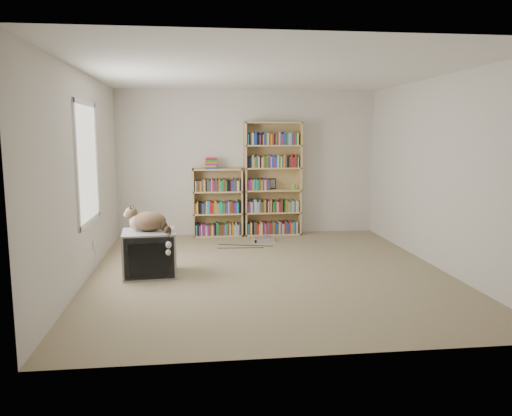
{
  "coord_description": "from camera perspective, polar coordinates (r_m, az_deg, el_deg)",
  "views": [
    {
      "loc": [
        -0.91,
        -6.18,
        1.76
      ],
      "look_at": [
        -0.04,
        1.0,
        0.68
      ],
      "focal_mm": 35.0,
      "sensor_mm": 36.0,
      "label": 1
    }
  ],
  "objects": [
    {
      "name": "wall_outlet",
      "position": [
        6.83,
        -18.01,
        -4.08
      ],
      "size": [
        0.01,
        0.08,
        0.13
      ],
      "primitive_type": "cube",
      "color": "silver",
      "rests_on": "wall_left"
    },
    {
      "name": "wall_right",
      "position": [
        6.96,
        20.15,
        3.79
      ],
      "size": [
        0.02,
        5.0,
        2.5
      ],
      "primitive_type": "cube",
      "color": "beige",
      "rests_on": "floor"
    },
    {
      "name": "bookcase_tall",
      "position": [
        8.68,
        1.91,
        2.98
      ],
      "size": [
        0.98,
        0.3,
        1.95
      ],
      "color": "tan",
      "rests_on": "floor"
    },
    {
      "name": "wall_back",
      "position": [
        8.74,
        -0.93,
        5.16
      ],
      "size": [
        4.5,
        0.02,
        2.5
      ],
      "primitive_type": "cube",
      "color": "beige",
      "rests_on": "floor"
    },
    {
      "name": "bookcase_short",
      "position": [
        8.64,
        -4.41,
        0.32
      ],
      "size": [
        0.85,
        0.3,
        1.17
      ],
      "color": "tan",
      "rests_on": "floor"
    },
    {
      "name": "wall_front",
      "position": [
        3.83,
        6.89,
        0.78
      ],
      "size": [
        4.5,
        0.02,
        2.5
      ],
      "primitive_type": "cube",
      "color": "beige",
      "rests_on": "floor"
    },
    {
      "name": "green_mug",
      "position": [
        8.74,
        4.31,
        2.45
      ],
      "size": [
        0.08,
        0.08,
        0.09
      ],
      "primitive_type": "cylinder",
      "color": "#6FB533",
      "rests_on": "bookcase_tall"
    },
    {
      "name": "window",
      "position": [
        6.53,
        -18.72,
        4.9
      ],
      "size": [
        0.02,
        1.22,
        1.52
      ],
      "primitive_type": "cube",
      "color": "white",
      "rests_on": "wall_left"
    },
    {
      "name": "ceiling",
      "position": [
        6.29,
        1.5,
        15.26
      ],
      "size": [
        4.5,
        5.0,
        0.02
      ],
      "primitive_type": "cube",
      "color": "white",
      "rests_on": "wall_back"
    },
    {
      "name": "book_stack",
      "position": [
        8.58,
        -5.09,
        5.12
      ],
      "size": [
        0.21,
        0.28,
        0.18
      ],
      "primitive_type": "cube",
      "color": "#AA1625",
      "rests_on": "bookcase_short"
    },
    {
      "name": "cat",
      "position": [
        6.3,
        -11.88,
        -1.84
      ],
      "size": [
        0.64,
        0.56,
        0.53
      ],
      "rotation": [
        0.0,
        0.0,
        -0.16
      ],
      "color": "#372816",
      "rests_on": "crt_tv"
    },
    {
      "name": "wall_left",
      "position": [
        6.35,
        -19.13,
        3.43
      ],
      "size": [
        0.02,
        5.0,
        2.5
      ],
      "primitive_type": "cube",
      "color": "beige",
      "rests_on": "floor"
    },
    {
      "name": "floor",
      "position": [
        6.49,
        1.41,
        -7.23
      ],
      "size": [
        4.5,
        5.0,
        0.01
      ],
      "primitive_type": "cube",
      "color": "tan",
      "rests_on": "ground"
    },
    {
      "name": "crt_tv",
      "position": [
        6.41,
        -12.09,
        -5.06
      ],
      "size": [
        0.69,
        0.63,
        0.56
      ],
      "rotation": [
        0.0,
        0.0,
        0.08
      ],
      "color": "gray",
      "rests_on": "floor"
    },
    {
      "name": "dvd_player",
      "position": [
        8.21,
        0.85,
        -3.61
      ],
      "size": [
        0.37,
        0.3,
        0.07
      ],
      "primitive_type": "cube",
      "rotation": [
        0.0,
        0.0,
        0.26
      ],
      "color": "silver",
      "rests_on": "floor"
    },
    {
      "name": "floor_cables",
      "position": [
        7.93,
        1.14,
        -4.29
      ],
      "size": [
        1.2,
        0.7,
        0.01
      ],
      "primitive_type": null,
      "color": "black",
      "rests_on": "floor"
    },
    {
      "name": "framed_print",
      "position": [
        8.77,
        1.84,
        2.8
      ],
      "size": [
        0.14,
        0.05,
        0.18
      ],
      "primitive_type": "cube",
      "rotation": [
        -0.17,
        0.0,
        0.0
      ],
      "color": "black",
      "rests_on": "bookcase_tall"
    }
  ]
}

